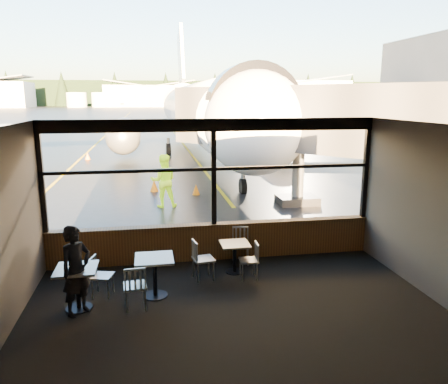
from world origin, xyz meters
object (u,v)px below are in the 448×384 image
object	(u,v)px
chair_near_e	(249,261)
ground_crew	(164,181)
cafe_table_mid	(155,277)
chair_mid_s	(135,286)
jet_bridge	(287,140)
cone_nose	(196,189)
chair_mid_w	(102,276)
chair_near_w	(203,260)
cafe_table_left	(78,289)
cone_extra	(154,186)
chair_near_n	(241,246)
passenger	(76,271)
cafe_table_near	(235,258)
cone_wing	(88,156)
airliner	(203,73)

from	to	relation	value
chair_near_e	ground_crew	size ratio (longest dim) A/B	0.43
cafe_table_mid	chair_mid_s	xyz separation A→B (m)	(-0.38, -0.44, 0.03)
jet_bridge	ground_crew	bearing A→B (deg)	178.05
chair_near_e	cone_nose	size ratio (longest dim) A/B	1.90
cone_nose	chair_mid_w	bearing A→B (deg)	-107.70
jet_bridge	chair_near_w	bearing A→B (deg)	-120.98
chair_mid_s	chair_mid_w	distance (m)	0.94
cafe_table_left	cone_extra	distance (m)	10.77
cafe_table_mid	chair_near_n	xyz separation A→B (m)	(2.09, 1.48, 0.03)
cone_nose	chair_near_e	bearing A→B (deg)	-88.64
cone_nose	passenger	bearing A→B (deg)	-108.49
chair_mid_s	cone_nose	bearing A→B (deg)	72.83
jet_bridge	cafe_table_near	world-z (taller)	jet_bridge
passenger	ground_crew	distance (m)	8.25
ground_crew	passenger	bearing A→B (deg)	76.82
chair_near_n	cone_extra	world-z (taller)	chair_near_n
chair_near_e	chair_near_w	distance (m)	1.01
cone_extra	chair_near_n	bearing A→B (deg)	-77.68
chair_near_w	cone_wing	distance (m)	21.05
cafe_table_mid	airliner	bearing A→B (deg)	80.19
cone_extra	chair_near_e	bearing A→B (deg)	-78.88
chair_mid_w	ground_crew	size ratio (longest dim) A/B	0.43
airliner	chair_mid_s	size ratio (longest dim) A/B	40.76
chair_mid_s	chair_near_w	bearing A→B (deg)	33.52
airliner	cone_nose	world-z (taller)	airliner
ground_crew	cone_nose	bearing A→B (deg)	-126.91
cone_nose	airliner	bearing A→B (deg)	81.35
cone_extra	chair_mid_s	bearing A→B (deg)	-92.85
airliner	chair_mid_s	distance (m)	22.93
passenger	chair_near_e	bearing A→B (deg)	-28.91
chair_near_w	passenger	distance (m)	2.80
chair_mid_s	cone_nose	distance (m)	10.08
cone_nose	ground_crew	bearing A→B (deg)	-127.09
chair_near_w	cone_nose	xyz separation A→B (m)	(0.79, 8.69, -0.24)
cone_nose	chair_near_n	bearing A→B (deg)	-88.39
jet_bridge	chair_near_w	xyz separation A→B (m)	(-4.01, -6.69, -1.94)
chair_near_w	passenger	size ratio (longest dim) A/B	0.54
chair_near_n	ground_crew	world-z (taller)	ground_crew
chair_near_w	chair_mid_s	distance (m)	1.85
jet_bridge	ground_crew	size ratio (longest dim) A/B	5.61
cafe_table_near	chair_mid_w	distance (m)	2.99
chair_near_e	passenger	size ratio (longest dim) A/B	0.49
chair_near_e	cafe_table_left	bearing A→B (deg)	106.32
chair_near_n	cone_nose	distance (m)	7.91
cafe_table_left	chair_near_w	xyz separation A→B (m)	(2.54, 0.99, 0.04)
jet_bridge	cone_nose	size ratio (longest dim) A/B	24.93
cafe_table_left	chair_near_e	bearing A→B (deg)	13.58
cafe_table_mid	ground_crew	bearing A→B (deg)	86.37
airliner	cafe_table_mid	distance (m)	22.45
chair_near_e	chair_mid_s	bearing A→B (deg)	114.87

